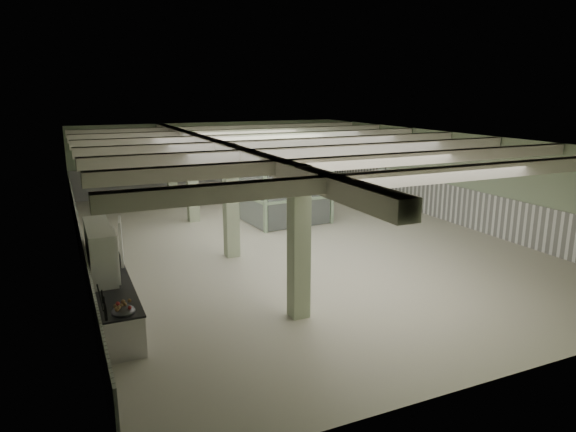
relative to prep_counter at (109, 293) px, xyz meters
name	(u,v)px	position (x,y,z in m)	size (l,w,h in m)	color
floor	(290,239)	(6.54, 3.86, -0.46)	(20.00, 20.00, 0.00)	beige
ceiling	(290,138)	(6.54, 3.86, 3.14)	(14.00, 20.00, 0.02)	beige
wall_back	(211,157)	(6.54, 13.86, 1.34)	(14.00, 0.02, 3.60)	#96A886
wall_front	(521,285)	(6.54, -6.14, 1.34)	(14.00, 0.02, 3.60)	#96A886
wall_left	(76,208)	(-0.46, 3.86, 1.34)	(0.02, 20.00, 3.60)	#96A886
wall_right	(446,176)	(13.54, 3.86, 1.34)	(0.02, 20.00, 3.60)	#96A886
wainscot_left	(80,242)	(-0.43, 3.86, 0.29)	(0.05, 19.90, 1.50)	white
wainscot_right	(444,202)	(13.52, 3.86, 0.29)	(0.05, 19.90, 1.50)	white
wainscot_back	(212,177)	(6.54, 13.83, 0.29)	(13.90, 0.05, 1.50)	white
girder	(220,148)	(4.04, 3.86, 2.92)	(0.45, 19.90, 0.40)	white
beam_a	(434,175)	(6.54, -3.64, 2.96)	(13.90, 0.35, 0.32)	white
beam_b	(370,161)	(6.54, -1.14, 2.96)	(13.90, 0.35, 0.32)	white
beam_c	(324,151)	(6.54, 1.36, 2.96)	(13.90, 0.35, 0.32)	white
beam_d	(290,143)	(6.54, 3.86, 2.96)	(13.90, 0.35, 0.32)	white
beam_e	(263,138)	(6.54, 6.36, 2.96)	(13.90, 0.35, 0.32)	white
beam_f	(242,133)	(6.54, 8.86, 2.96)	(13.90, 0.35, 0.32)	white
beam_g	(224,129)	(6.54, 11.36, 2.96)	(13.90, 0.35, 0.32)	white
column_a	(299,243)	(4.04, -2.14, 1.34)	(0.42, 0.42, 3.60)	#B6C59F
column_b	(231,201)	(4.04, 2.86, 1.34)	(0.42, 0.42, 3.60)	#B6C59F
column_c	(192,177)	(4.04, 7.86, 1.34)	(0.42, 0.42, 3.60)	#B6C59F
column_d	(171,165)	(4.04, 11.86, 1.34)	(0.42, 0.42, 3.60)	#B6C59F
hook_rail	(100,297)	(-0.39, -3.74, 1.39)	(0.02, 0.02, 1.20)	black
pendant_front	(385,174)	(7.04, -1.14, 2.59)	(0.44, 0.44, 0.22)	#2B382A
pendant_mid	(297,152)	(7.04, 4.36, 2.59)	(0.44, 0.44, 0.22)	#2B382A
pendant_back	(249,140)	(7.04, 9.36, 2.59)	(0.44, 0.44, 0.22)	#2B382A
prep_counter	(109,293)	(0.00, 0.00, 0.00)	(0.94, 5.42, 0.91)	silver
pitcher_near	(108,253)	(0.15, 1.39, 0.57)	(0.18, 0.21, 0.26)	silver
pitcher_far	(107,282)	(-0.07, -0.85, 0.58)	(0.19, 0.22, 0.29)	silver
veg_colander	(123,308)	(0.09, -2.37, 0.54)	(0.46, 0.46, 0.21)	#47464C
orange_bowl	(98,261)	(-0.11, 1.05, 0.48)	(0.25, 0.25, 0.09)	#B2B2B7
skillet_near	(105,312)	(-0.34, -3.90, 1.17)	(0.30, 0.30, 0.04)	black
skillet_far	(103,302)	(-0.34, -3.46, 1.17)	(0.25, 0.25, 0.03)	black
walkin_cooler	(103,270)	(-0.08, 0.11, 0.55)	(0.78, 2.21, 2.03)	white
guard_booth	(285,179)	(7.43, 6.32, 1.29)	(3.40, 2.94, 2.58)	#9FBE98
filing_cabinet	(324,200)	(9.43, 6.62, 0.18)	(0.41, 0.59, 1.27)	#5D6252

